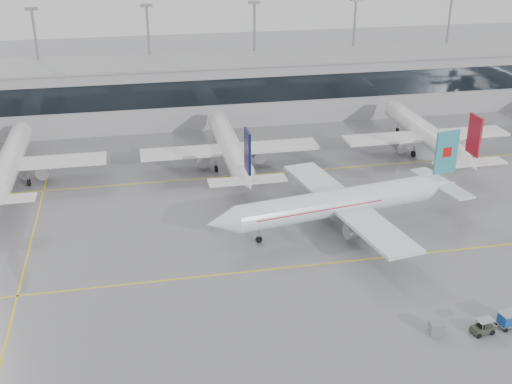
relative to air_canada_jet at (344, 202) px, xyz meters
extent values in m
plane|color=slate|center=(-11.45, -8.98, -3.82)|extent=(320.00, 320.00, 0.00)
cube|color=yellow|center=(-11.45, -8.98, -3.81)|extent=(120.00, 0.25, 0.01)
cube|color=yellow|center=(-11.45, 21.02, -3.81)|extent=(120.00, 0.25, 0.01)
cube|color=yellow|center=(-41.45, 6.02, -3.81)|extent=(0.25, 60.00, 0.01)
cube|color=#969699|center=(-11.45, 53.02, 2.18)|extent=(180.00, 15.00, 12.00)
cube|color=black|center=(-11.45, 45.47, 3.68)|extent=(180.00, 0.20, 5.00)
cube|color=gray|center=(-11.45, 53.02, 8.38)|extent=(182.00, 16.00, 0.40)
cylinder|color=gray|center=(-44.45, 59.02, 7.18)|extent=(0.50, 0.50, 22.00)
cube|color=gray|center=(-44.45, 59.02, 18.48)|extent=(2.40, 1.00, 0.60)
cylinder|color=gray|center=(-22.45, 59.02, 7.18)|extent=(0.50, 0.50, 22.00)
cube|color=gray|center=(-22.45, 59.02, 18.48)|extent=(2.40, 1.00, 0.60)
cylinder|color=gray|center=(-0.45, 59.02, 7.18)|extent=(0.50, 0.50, 22.00)
cube|color=gray|center=(-0.45, 59.02, 18.48)|extent=(2.40, 1.00, 0.60)
cylinder|color=gray|center=(21.55, 59.02, 7.18)|extent=(0.50, 0.50, 22.00)
cube|color=gray|center=(21.55, 59.02, 18.48)|extent=(2.40, 1.00, 0.60)
cylinder|color=gray|center=(43.55, 59.02, 7.18)|extent=(0.50, 0.50, 22.00)
cylinder|color=white|center=(-1.25, -0.21, 0.07)|extent=(28.20, 8.30, 3.67)
cone|color=white|center=(-17.02, -2.89, 0.07)|extent=(4.56, 4.29, 3.67)
cone|color=white|center=(15.30, 2.60, 0.07)|extent=(6.13, 4.56, 3.67)
cube|color=white|center=(0.23, 0.04, -0.33)|extent=(10.00, 30.73, 0.45)
cube|color=white|center=(15.50, 2.63, 0.37)|extent=(4.71, 11.96, 0.25)
cube|color=teal|center=(15.70, 2.66, 5.04)|extent=(3.61, 0.95, 6.26)
cylinder|color=gray|center=(0.54, -4.78, -1.83)|extent=(3.90, 2.67, 2.10)
cylinder|color=gray|center=(-1.07, 4.69, -1.83)|extent=(3.90, 2.67, 2.10)
cylinder|color=gray|center=(-12.09, -2.05, -2.56)|extent=(0.20, 0.20, 1.60)
cylinder|color=black|center=(-12.09, -2.05, -3.37)|extent=(0.94, 0.45, 0.90)
cylinder|color=gray|center=(1.65, -2.36, -2.46)|extent=(0.24, 0.24, 1.60)
cylinder|color=black|center=(1.65, -2.36, -3.27)|extent=(1.16, 0.63, 1.10)
cylinder|color=gray|center=(0.78, 2.77, -2.46)|extent=(0.24, 0.24, 1.60)
cylinder|color=black|center=(0.78, 2.77, -3.27)|extent=(1.16, 0.63, 1.10)
cube|color=#B70F0F|center=(15.70, 2.66, 5.11)|extent=(1.46, 0.68, 1.40)
cube|color=#B70F0F|center=(-4.21, -0.71, 0.27)|extent=(18.37, 6.67, 0.12)
cylinder|color=white|center=(-46.45, 26.02, -0.02)|extent=(3.59, 27.36, 3.59)
cone|color=white|center=(-46.45, 41.70, -0.02)|extent=(3.59, 4.00, 3.59)
cube|color=white|center=(-46.45, 24.52, -0.42)|extent=(29.64, 5.00, 0.45)
cylinder|color=gray|center=(-41.65, 25.02, -1.92)|extent=(2.10, 3.60, 2.10)
cylinder|color=gray|center=(-46.45, 36.70, -2.59)|extent=(0.20, 0.20, 1.56)
cylinder|color=black|center=(-46.45, 36.70, -3.37)|extent=(0.30, 0.90, 0.90)
cylinder|color=gray|center=(-43.85, 23.52, -2.49)|extent=(0.24, 0.24, 1.56)
cylinder|color=black|center=(-43.85, 23.52, -3.27)|extent=(0.45, 1.10, 1.10)
cylinder|color=white|center=(-11.45, 26.02, -0.02)|extent=(3.59, 27.36, 3.59)
cone|color=white|center=(-11.45, 41.70, -0.02)|extent=(3.59, 4.00, 3.59)
cone|color=white|center=(-11.45, 9.54, -0.02)|extent=(3.59, 5.60, 3.59)
cube|color=white|center=(-11.45, 24.52, -0.42)|extent=(29.64, 5.00, 0.45)
cube|color=white|center=(-11.45, 9.34, 0.28)|extent=(11.40, 2.80, 0.25)
cube|color=#090C35|center=(-11.45, 9.14, 4.84)|extent=(0.35, 3.60, 6.12)
cylinder|color=gray|center=(-16.25, 25.02, -1.92)|extent=(2.10, 3.60, 2.10)
cylinder|color=gray|center=(-6.65, 25.02, -1.92)|extent=(2.10, 3.60, 2.10)
cylinder|color=gray|center=(-11.45, 36.70, -2.59)|extent=(0.20, 0.20, 1.56)
cylinder|color=black|center=(-11.45, 36.70, -3.37)|extent=(0.30, 0.90, 0.90)
cylinder|color=gray|center=(-14.05, 23.52, -2.49)|extent=(0.24, 0.24, 1.56)
cylinder|color=black|center=(-14.05, 23.52, -3.27)|extent=(0.45, 1.10, 1.10)
cylinder|color=gray|center=(-8.85, 23.52, -2.49)|extent=(0.24, 0.24, 1.56)
cylinder|color=black|center=(-8.85, 23.52, -3.27)|extent=(0.45, 1.10, 1.10)
cylinder|color=white|center=(23.55, 26.02, -0.02)|extent=(3.59, 27.36, 3.59)
cone|color=white|center=(23.55, 41.70, -0.02)|extent=(3.59, 4.00, 3.59)
cone|color=white|center=(23.55, 9.54, -0.02)|extent=(3.59, 5.60, 3.59)
cube|color=white|center=(23.55, 24.52, -0.42)|extent=(29.64, 5.00, 0.45)
cube|color=white|center=(23.55, 9.34, 0.28)|extent=(11.40, 2.80, 0.25)
cube|color=maroon|center=(23.55, 9.14, 4.84)|extent=(0.35, 3.60, 6.12)
cylinder|color=gray|center=(18.75, 25.02, -1.92)|extent=(2.10, 3.60, 2.10)
cylinder|color=gray|center=(28.35, 25.02, -1.92)|extent=(2.10, 3.60, 2.10)
cylinder|color=gray|center=(23.55, 36.70, -2.59)|extent=(0.20, 0.20, 1.56)
cylinder|color=black|center=(23.55, 36.70, -3.37)|extent=(0.30, 0.90, 0.90)
cylinder|color=gray|center=(20.95, 23.52, -2.49)|extent=(0.24, 0.24, 1.56)
cylinder|color=black|center=(20.95, 23.52, -3.27)|extent=(0.45, 1.10, 1.10)
cylinder|color=gray|center=(26.15, 23.52, -2.49)|extent=(0.24, 0.24, 1.56)
cylinder|color=black|center=(26.15, 23.52, -3.27)|extent=(0.45, 1.10, 1.10)
cube|color=#2D3228|center=(6.52, -25.75, -3.30)|extent=(2.40, 1.54, 0.65)
cube|color=gray|center=(6.70, -25.72, -2.21)|extent=(1.94, 1.47, 0.06)
cube|color=black|center=(6.24, -25.79, -2.88)|extent=(0.58, 0.81, 0.37)
cylinder|color=gray|center=(8.18, -25.49, -3.35)|extent=(1.12, 0.25, 0.07)
cylinder|color=gray|center=(6.13, -26.33, -2.65)|extent=(0.07, 0.07, 0.84)
cylinder|color=gray|center=(5.98, -25.31, -2.65)|extent=(0.07, 0.07, 0.84)
cylinder|color=gray|center=(7.43, -26.13, -2.65)|extent=(0.07, 0.07, 0.84)
cylinder|color=gray|center=(7.27, -25.11, -2.65)|extent=(0.07, 0.07, 0.84)
cylinder|color=black|center=(5.78, -26.47, -3.54)|extent=(0.58, 0.27, 0.56)
cylinder|color=black|center=(5.59, -25.27, -3.54)|extent=(0.58, 0.27, 0.56)
cylinder|color=black|center=(7.44, -26.22, -3.54)|extent=(0.58, 0.27, 0.56)
cylinder|color=black|center=(7.26, -25.02, -3.54)|extent=(0.58, 0.27, 0.56)
cube|color=gray|center=(10.08, -25.20, -3.39)|extent=(3.05, 1.85, 0.17)
cube|color=navy|center=(10.08, -25.20, -2.72)|extent=(2.85, 1.73, 1.15)
cylinder|color=black|center=(9.05, -26.08, -3.58)|extent=(0.50, 0.24, 0.48)
cylinder|color=black|center=(8.83, -24.66, -3.58)|extent=(0.50, 0.24, 0.48)
cube|color=slate|center=(1.81, -24.94, -3.11)|extent=(1.60, 1.52, 1.41)
camera|label=1|loc=(-27.14, -74.55, 36.40)|focal=45.00mm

